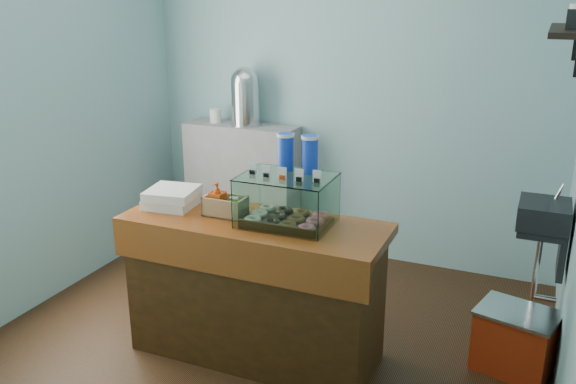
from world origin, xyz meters
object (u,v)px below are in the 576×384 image
at_px(display_case, 290,194).
at_px(coffee_urn, 245,95).
at_px(counter, 255,288).
at_px(red_cooler, 515,340).

bearing_deg(display_case, coffee_urn, 124.02).
bearing_deg(display_case, counter, -162.85).
distance_m(display_case, coffee_urn, 1.86).
height_order(counter, red_cooler, counter).
xyz_separation_m(counter, display_case, (0.20, 0.07, 0.61)).
xyz_separation_m(counter, coffee_urn, (-0.85, 1.57, 0.90)).
bearing_deg(red_cooler, counter, -148.78).
bearing_deg(display_case, red_cooler, 15.69).
bearing_deg(counter, display_case, 18.12).
xyz_separation_m(counter, red_cooler, (1.51, 0.46, -0.26)).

